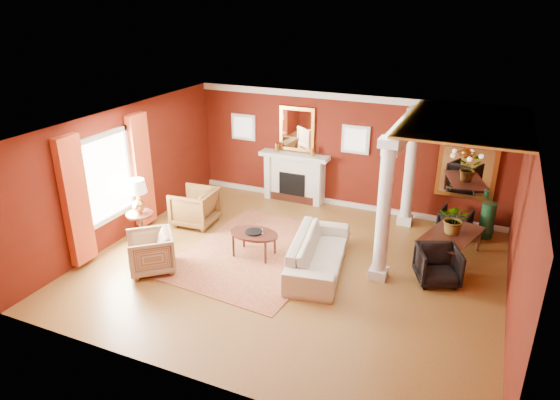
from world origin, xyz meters
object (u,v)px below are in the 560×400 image
at_px(coffee_table, 254,235).
at_px(side_table, 138,201).
at_px(armchair_leopard, 195,205).
at_px(dining_table, 452,240).
at_px(sofa, 319,247).
at_px(armchair_stripe, 150,250).

distance_m(coffee_table, side_table, 2.66).
distance_m(armchair_leopard, coffee_table, 2.16).
bearing_deg(armchair_leopard, dining_table, 92.95).
bearing_deg(coffee_table, sofa, 1.21).
height_order(sofa, armchair_stripe, sofa).
relative_size(sofa, side_table, 1.66).
bearing_deg(dining_table, coffee_table, 128.60).
distance_m(coffee_table, dining_table, 4.08).
bearing_deg(side_table, sofa, 6.45).
height_order(sofa, dining_table, sofa).
height_order(sofa, armchair_leopard, armchair_leopard).
bearing_deg(side_table, armchair_leopard, 64.98).
bearing_deg(coffee_table, armchair_leopard, 157.09).
xyz_separation_m(armchair_stripe, dining_table, (5.39, 2.88, -0.00)).
relative_size(sofa, armchair_leopard, 2.53).
distance_m(armchair_stripe, coffee_table, 2.10).
height_order(sofa, coffee_table, sofa).
xyz_separation_m(side_table, dining_table, (6.36, 1.94, -0.54)).
distance_m(armchair_stripe, dining_table, 6.11).
xyz_separation_m(sofa, side_table, (-3.99, -0.45, 0.51)).
bearing_deg(armchair_leopard, side_table, -28.80).
bearing_deg(coffee_table, armchair_stripe, -139.81).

